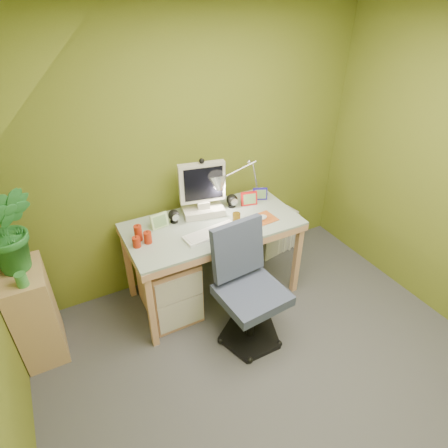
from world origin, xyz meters
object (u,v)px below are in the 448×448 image
monitor (202,184)px  desk (213,260)px  desk_lamp (249,171)px  potted_plant (10,230)px  task_chair (252,293)px  radiator (276,233)px  side_ledge (35,313)px

monitor → desk: bearing=-79.1°
monitor → desk_lamp: desk_lamp is taller
desk → potted_plant: potted_plant is taller
monitor → task_chair: monitor is taller
desk → task_chair: task_chair is taller
radiator → desk_lamp: bearing=-176.5°
task_chair → side_ledge: bearing=151.5°
monitor → desk_lamp: (0.45, 0.00, 0.02)m
desk → radiator: bearing=18.2°
monitor → task_chair: size_ratio=0.58×
task_chair → radiator: task_chair is taller
desk_lamp → radiator: (0.42, 0.10, -0.84)m
desk → potted_plant: size_ratio=2.29×
desk → radiator: (0.87, 0.28, -0.16)m
desk_lamp → radiator: bearing=2.0°
monitor → task_chair: 0.97m
monitor → desk_lamp: 0.45m
monitor → radiator: 1.20m
desk_lamp → potted_plant: size_ratio=0.95×
desk_lamp → side_ledge: size_ratio=0.77×
side_ledge → potted_plant: bearing=58.6°
side_ledge → monitor: bearing=5.6°
desk → desk_lamp: bearing=22.2°
monitor → side_ledge: (-1.44, -0.14, -0.65)m
desk → desk_lamp: size_ratio=2.41×
monitor → potted_plant: size_ratio=0.88×
task_chair → radiator: size_ratio=2.17×
task_chair → desk: bearing=87.6°
task_chair → radiator: bearing=41.6°
desk → radiator: 0.93m
desk_lamp → side_ledge: desk_lamp is taller
potted_plant → radiator: bearing=4.8°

